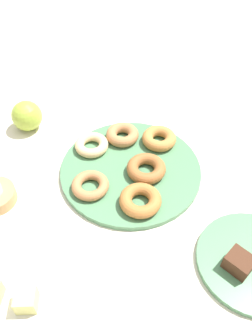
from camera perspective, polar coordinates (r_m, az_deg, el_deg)
ground_plane at (r=0.85m, az=0.75°, el=-0.60°), size 2.40×2.40×0.00m
donut_plate at (r=0.84m, az=0.76°, el=-0.29°), size 0.34×0.34×0.01m
donut_0 at (r=0.88m, az=-5.68°, el=3.80°), size 0.11×0.11×0.02m
donut_1 at (r=0.90m, az=5.46°, el=4.86°), size 0.12×0.12×0.03m
donut_2 at (r=0.82m, az=3.37°, el=-0.03°), size 0.10×0.10×0.03m
donut_3 at (r=0.79m, az=-5.91°, el=-2.87°), size 0.10×0.10×0.02m
donut_4 at (r=0.76m, az=2.37°, el=-5.33°), size 0.12×0.12×0.03m
donut_5 at (r=0.90m, az=-0.59°, el=5.50°), size 0.12×0.12×0.03m
brownie_far at (r=0.71m, az=18.13°, el=-14.61°), size 0.06×0.06×0.04m
fruit_bowl at (r=0.69m, az=-17.80°, el=-20.13°), size 0.18×0.18×0.03m
melon_chunk_left at (r=0.65m, az=-16.10°, el=-20.19°), size 0.05×0.05×0.04m
apple at (r=0.98m, az=-16.01°, el=8.26°), size 0.08×0.08×0.08m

